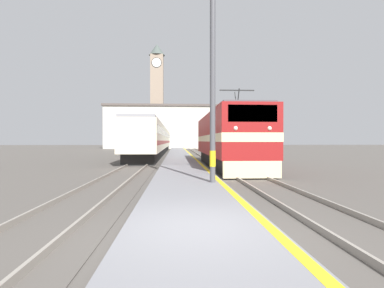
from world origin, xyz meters
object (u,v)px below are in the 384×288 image
at_px(passenger_train, 156,140).
at_px(catenary_mast, 215,63).
at_px(clock_tower, 157,93).
at_px(locomotive_train, 227,139).

bearing_deg(passenger_train, catenary_mast, -82.39).
bearing_deg(catenary_mast, passenger_train, 97.61).
bearing_deg(clock_tower, locomotive_train, -81.93).
xyz_separation_m(passenger_train, catenary_mast, (4.28, -32.01, 2.77)).
bearing_deg(locomotive_train, catenary_mast, -102.17).
bearing_deg(passenger_train, locomotive_train, -74.21).
distance_m(locomotive_train, passenger_train, 23.31).
bearing_deg(locomotive_train, clock_tower, 98.07).
relative_size(locomotive_train, clock_tower, 0.51).
xyz_separation_m(locomotive_train, catenary_mast, (-2.06, -9.58, 2.81)).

